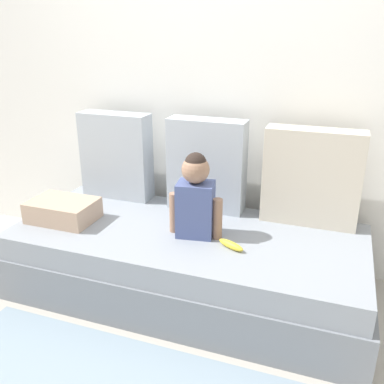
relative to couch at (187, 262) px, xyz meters
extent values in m
plane|color=#B2ADA3|center=(0.00, 0.00, -0.21)|extent=(12.00, 12.00, 0.00)
cube|color=white|center=(0.00, 0.60, 1.08)|extent=(5.32, 0.10, 2.58)
cube|color=gray|center=(0.00, 0.00, -0.07)|extent=(2.12, 0.93, 0.28)
cube|color=#8C939E|center=(0.00, 0.00, 0.14)|extent=(2.06, 0.90, 0.15)
cube|color=#B2BCC6|center=(-0.66, 0.37, 0.51)|extent=(0.49, 0.16, 0.59)
cube|color=#B2BCC6|center=(0.00, 0.37, 0.51)|extent=(0.50, 0.16, 0.60)
cube|color=beige|center=(0.66, 0.37, 0.51)|extent=(0.57, 0.16, 0.58)
cube|color=#4C5B93|center=(0.06, -0.03, 0.37)|extent=(0.23, 0.19, 0.32)
sphere|color=#9E755B|center=(0.06, -0.03, 0.61)|extent=(0.16, 0.16, 0.16)
sphere|color=#2D231E|center=(0.06, -0.03, 0.65)|extent=(0.12, 0.12, 0.12)
cylinder|color=#9E755B|center=(-0.07, -0.03, 0.33)|extent=(0.06, 0.06, 0.24)
cylinder|color=#9E755B|center=(0.19, -0.03, 0.33)|extent=(0.06, 0.06, 0.24)
ellipsoid|color=yellow|center=(0.30, -0.12, 0.23)|extent=(0.17, 0.12, 0.04)
cube|color=tan|center=(-0.78, -0.12, 0.28)|extent=(0.40, 0.28, 0.13)
camera|label=1|loc=(0.79, -2.12, 1.33)|focal=39.61mm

